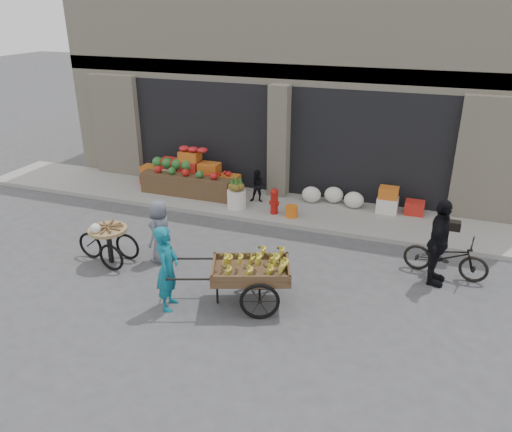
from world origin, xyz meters
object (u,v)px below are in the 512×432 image
(seated_person, at_px, (258,186))
(vendor_woman, at_px, (167,268))
(tricycle_cart, at_px, (109,239))
(cyclist, at_px, (438,243))
(fire_hydrant, at_px, (274,200))
(vendor_grey, at_px, (160,231))
(orange_bucket, at_px, (292,211))
(bicycle, at_px, (446,256))
(pineapple_bin, at_px, (237,199))
(banana_cart, at_px, (248,269))

(seated_person, height_order, vendor_woman, vendor_woman)
(tricycle_cart, bearing_deg, cyclist, 16.28)
(fire_hydrant, distance_m, tricycle_cart, 4.48)
(vendor_grey, bearing_deg, seated_person, 166.68)
(orange_bucket, relative_size, bicycle, 0.19)
(pineapple_bin, distance_m, seated_person, 0.75)
(vendor_grey, bearing_deg, orange_bucket, 145.83)
(cyclist, bearing_deg, tricycle_cart, 110.36)
(pineapple_bin, distance_m, orange_bucket, 1.61)
(pineapple_bin, xyz_separation_m, fire_hydrant, (1.10, -0.05, 0.13))
(tricycle_cart, height_order, cyclist, cyclist)
(banana_cart, xyz_separation_m, vendor_grey, (-2.44, 0.97, -0.04))
(banana_cart, height_order, vendor_woman, vendor_woman)
(seated_person, distance_m, cyclist, 5.56)
(pineapple_bin, distance_m, vendor_woman, 4.83)
(pineapple_bin, xyz_separation_m, tricycle_cart, (-1.53, -3.67, 0.20))
(banana_cart, bearing_deg, tricycle_cart, 151.82)
(fire_hydrant, relative_size, banana_cart, 0.27)
(pineapple_bin, relative_size, vendor_grey, 0.36)
(banana_cart, bearing_deg, vendor_woman, -175.84)
(fire_hydrant, distance_m, vendor_grey, 3.53)
(orange_bucket, relative_size, seated_person, 0.34)
(tricycle_cart, bearing_deg, fire_hydrant, 57.43)
(vendor_woman, bearing_deg, orange_bucket, -24.82)
(fire_hydrant, height_order, cyclist, cyclist)
(seated_person, height_order, banana_cart, seated_person)
(fire_hydrant, bearing_deg, pineapple_bin, 177.40)
(fire_hydrant, xyz_separation_m, tricycle_cart, (-2.63, -3.62, 0.06))
(orange_bucket, bearing_deg, pineapple_bin, 176.42)
(seated_person, bearing_deg, banana_cart, -82.22)
(banana_cart, height_order, cyclist, cyclist)
(fire_hydrant, xyz_separation_m, vendor_woman, (-0.54, -4.72, 0.33))
(orange_bucket, bearing_deg, seated_person, 149.74)
(banana_cart, relative_size, bicycle, 1.56)
(vendor_grey, distance_m, cyclist, 5.85)
(banana_cart, height_order, vendor_grey, vendor_grey)
(fire_hydrant, bearing_deg, orange_bucket, -5.71)
(pineapple_bin, bearing_deg, vendor_woman, -83.27)
(tricycle_cart, xyz_separation_m, cyclist, (6.76, 1.55, 0.35))
(orange_bucket, height_order, seated_person, seated_person)
(vendor_grey, bearing_deg, fire_hydrant, 153.01)
(bicycle, bearing_deg, tricycle_cart, 113.10)
(bicycle, bearing_deg, fire_hydrant, 76.33)
(bicycle, bearing_deg, vendor_grey, 111.23)
(pineapple_bin, xyz_separation_m, bicycle, (5.43, -1.73, 0.08))
(seated_person, distance_m, vendor_woman, 5.38)
(orange_bucket, height_order, bicycle, bicycle)
(orange_bucket, bearing_deg, cyclist, -29.13)
(seated_person, xyz_separation_m, vendor_woman, (0.16, -5.37, 0.25))
(bicycle, bearing_deg, pineapple_bin, 79.85)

